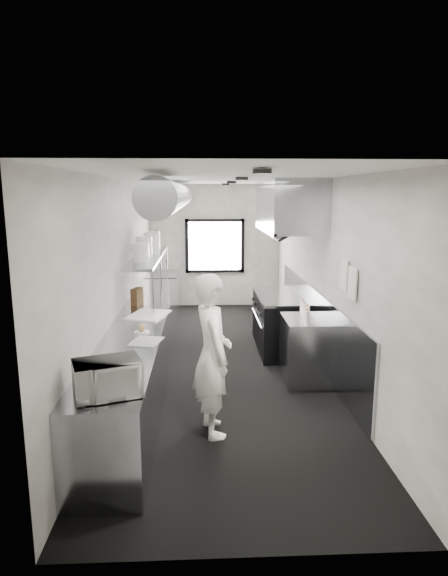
{
  "coord_description": "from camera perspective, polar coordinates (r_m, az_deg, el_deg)",
  "views": [
    {
      "loc": [
        -0.3,
        -7.01,
        2.59
      ],
      "look_at": [
        0.02,
        -0.2,
        1.24
      ],
      "focal_mm": 29.89,
      "sensor_mm": 36.0,
      "label": 1
    }
  ],
  "objects": [
    {
      "name": "squeeze_bottle_e",
      "position": [
        6.91,
        9.31,
        -2.28
      ],
      "size": [
        0.09,
        0.09,
        0.2
      ],
      "primitive_type": "cylinder",
      "rotation": [
        0.0,
        0.0,
        0.37
      ],
      "color": "white",
      "rests_on": "bottle_station"
    },
    {
      "name": "squeeze_bottle_d",
      "position": [
        6.83,
        9.45,
        -2.5
      ],
      "size": [
        0.07,
        0.07,
        0.18
      ],
      "primitive_type": "cylinder",
      "rotation": [
        0.0,
        0.0,
        0.18
      ],
      "color": "white",
      "rests_on": "bottle_station"
    },
    {
      "name": "small_plate",
      "position": [
        6.03,
        -9.74,
        -5.19
      ],
      "size": [
        0.25,
        0.25,
        0.02
      ],
      "primitive_type": "cylinder",
      "rotation": [
        0.0,
        0.0,
        -0.42
      ],
      "color": "white",
      "rests_on": "prep_counter"
    },
    {
      "name": "plate_stack_d",
      "position": [
        8.86,
        -8.37,
        5.6
      ],
      "size": [
        0.28,
        0.28,
        0.35
      ],
      "primitive_type": "cylinder",
      "rotation": [
        0.0,
        0.0,
        -0.32
      ],
      "color": "white",
      "rests_on": "pass_shelf"
    },
    {
      "name": "pastry",
      "position": [
        6.01,
        -9.76,
        -4.69
      ],
      "size": [
        0.09,
        0.09,
        0.09
      ],
      "primitive_type": "sphere",
      "color": "tan",
      "rests_on": "small_plate"
    },
    {
      "name": "deli_tub_b",
      "position": [
        4.89,
        -14.45,
        -8.86
      ],
      "size": [
        0.15,
        0.15,
        0.09
      ],
      "primitive_type": "cylinder",
      "rotation": [
        0.0,
        0.0,
        0.2
      ],
      "color": "#B4BEAF",
      "rests_on": "prep_counter"
    },
    {
      "name": "cutting_board",
      "position": [
        6.83,
        -8.99,
        -3.18
      ],
      "size": [
        0.64,
        0.74,
        0.02
      ],
      "primitive_type": "cube",
      "rotation": [
        0.0,
        0.0,
        -0.29
      ],
      "color": "white",
      "rests_on": "prep_counter"
    },
    {
      "name": "wall_back",
      "position": [
        11.08,
        -1.1,
        5.04
      ],
      "size": [
        3.0,
        0.02,
        2.8
      ],
      "primitive_type": "cube",
      "color": "silver",
      "rests_on": "floor"
    },
    {
      "name": "plate_stack_c",
      "position": [
        8.38,
        -8.67,
        5.31
      ],
      "size": [
        0.33,
        0.33,
        0.36
      ],
      "primitive_type": "cylinder",
      "rotation": [
        0.0,
        0.0,
        0.4
      ],
      "color": "white",
      "rests_on": "pass_shelf"
    },
    {
      "name": "knife_block",
      "position": [
        7.51,
        -10.32,
        -0.98
      ],
      "size": [
        0.17,
        0.26,
        0.26
      ],
      "primitive_type": "cube",
      "rotation": [
        0.0,
        0.0,
        -0.31
      ],
      "color": "#4E371B",
      "rests_on": "prep_counter"
    },
    {
      "name": "wall_right",
      "position": [
        7.34,
        11.58,
        1.63
      ],
      "size": [
        0.02,
        8.0,
        2.8
      ],
      "primitive_type": "cube",
      "color": "silver",
      "rests_on": "floor"
    },
    {
      "name": "plate_stack_b",
      "position": [
        7.81,
        -9.5,
        4.81
      ],
      "size": [
        0.34,
        0.34,
        0.34
      ],
      "primitive_type": "cylinder",
      "rotation": [
        0.0,
        0.0,
        -0.31
      ],
      "color": "white",
      "rests_on": "pass_shelf"
    },
    {
      "name": "exhaust_hood",
      "position": [
        7.84,
        7.71,
        9.64
      ],
      "size": [
        0.81,
        2.2,
        0.88
      ],
      "color": "#9499A1",
      "rests_on": "ceiling"
    },
    {
      "name": "wall_front",
      "position": [
        3.25,
        2.85,
        -10.32
      ],
      "size": [
        3.0,
        0.02,
        2.8
      ],
      "primitive_type": "cube",
      "color": "silver",
      "rests_on": "floor"
    },
    {
      "name": "far_work_table",
      "position": [
        10.47,
        -7.27,
        -0.68
      ],
      "size": [
        0.7,
        1.2,
        0.9
      ],
      "primitive_type": "cube",
      "color": "#9499A1",
      "rests_on": "floor"
    },
    {
      "name": "wall_left",
      "position": [
        7.21,
        -12.21,
        1.44
      ],
      "size": [
        0.02,
        8.0,
        2.8
      ],
      "primitive_type": "cube",
      "color": "silver",
      "rests_on": "floor"
    },
    {
      "name": "floor",
      "position": [
        7.48,
        -0.21,
        -9.06
      ],
      "size": [
        3.0,
        8.0,
        0.01
      ],
      "primitive_type": "cube",
      "color": "black",
      "rests_on": "ground"
    },
    {
      "name": "wall_cladding",
      "position": [
        7.8,
        10.65,
        -4.17
      ],
      "size": [
        0.03,
        5.5,
        1.1
      ],
      "primitive_type": "cube",
      "color": "#9499A1",
      "rests_on": "wall_right"
    },
    {
      "name": "pass_shelf",
      "position": [
        8.13,
        -8.95,
        3.6
      ],
      "size": [
        0.45,
        3.0,
        0.68
      ],
      "color": "#9499A1",
      "rests_on": "prep_counter"
    },
    {
      "name": "notice_sheet_b",
      "position": [
        5.84,
        15.04,
        0.53
      ],
      "size": [
        0.02,
        0.28,
        0.38
      ],
      "primitive_type": "cube",
      "color": "silver",
      "rests_on": "wall_right"
    },
    {
      "name": "plate_stack_a",
      "position": [
        7.36,
        -9.85,
        4.18
      ],
      "size": [
        0.28,
        0.28,
        0.28
      ],
      "primitive_type": "cylinder",
      "rotation": [
        0.0,
        0.0,
        -0.18
      ],
      "color": "white",
      "rests_on": "pass_shelf"
    },
    {
      "name": "bottle_station",
      "position": [
        6.82,
        9.82,
        -7.26
      ],
      "size": [
        0.65,
        0.8,
        0.9
      ],
      "primitive_type": "cube",
      "color": "#9499A1",
      "rests_on": "floor"
    },
    {
      "name": "deli_tub_a",
      "position": [
        4.66,
        -15.34,
        -9.88
      ],
      "size": [
        0.15,
        0.15,
        0.1
      ],
      "primitive_type": "cylinder",
      "rotation": [
        0.0,
        0.0,
        0.17
      ],
      "color": "#B4BEAF",
      "rests_on": "prep_counter"
    },
    {
      "name": "prep_counter",
      "position": [
        6.91,
        -9.67,
        -7.02
      ],
      "size": [
        0.7,
        6.0,
        0.9
      ],
      "primitive_type": "cube",
      "color": "#9499A1",
      "rests_on": "floor"
    },
    {
      "name": "newspaper",
      "position": [
        5.66,
        -9.25,
        -6.3
      ],
      "size": [
        0.4,
        0.46,
        0.01
      ],
      "primitive_type": "cube",
      "rotation": [
        0.0,
        0.0,
        -0.24
      ],
      "color": "beige",
      "rests_on": "prep_counter"
    },
    {
      "name": "range",
      "position": [
        8.11,
        6.94,
        -4.05
      ],
      "size": [
        0.88,
        1.6,
        0.94
      ],
      "color": "black",
      "rests_on": "floor"
    },
    {
      "name": "service_window",
      "position": [
        11.05,
        -1.1,
        5.02
      ],
      "size": [
        1.36,
        0.05,
        1.25
      ],
      "color": "silver",
      "rests_on": "wall_back"
    },
    {
      "name": "squeeze_bottle_c",
      "position": [
        6.63,
        9.89,
        -2.9
      ],
      "size": [
        0.06,
        0.06,
        0.19
      ],
      "primitive_type": "cylinder",
      "rotation": [
        0.0,
        0.0,
        0.02
      ],
      "color": "white",
      "rests_on": "bottle_station"
    },
    {
      "name": "hvac_duct",
      "position": [
        7.42,
        -5.86,
        10.83
      ],
      "size": [
        0.4,
        6.4,
        0.4
      ],
      "primitive_type": "cylinder",
      "rotation": [
        1.57,
        0.0,
        0.0
      ],
      "color": "gray",
      "rests_on": "ceiling"
    },
    {
      "name": "microwave",
      "position": [
        4.25,
        -13.71,
        -10.37
      ],
      "size": [
        0.61,
        0.54,
        0.31
      ],
      "primitive_type": "imported",
      "rotation": [
        0.0,
        0.0,
        0.34
      ],
      "color": "silver",
      "rests_on": "prep_counter"
    },
    {
      "name": "notice_sheet_a",
      "position": [
        6.16,
        14.09,
        1.59
      ],
      "size": [
        0.02,
        0.28,
        0.38
      ],
      "primitive_type": "cube",
      "color": "silver",
      "rests_on": "wall_right"
    },
    {
      "name": "squeeze_bottle_a",
      "position": [
        6.33,
        9.85,
        -3.57
      ],
      "size": [
        0.08,
        0.08,
        0.19
      ],
      "primitive_type": "cylinder",
      "rotation": [
        0.0,
        0.0,
        -0.3
      ],
      "color": "white",
      "rests_on": "bottle_station"
    },
    {
      "name": "squeeze_bottle_b",
      "position": [
        6.5,
        9.67,
        -3.14
      ],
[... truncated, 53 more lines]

